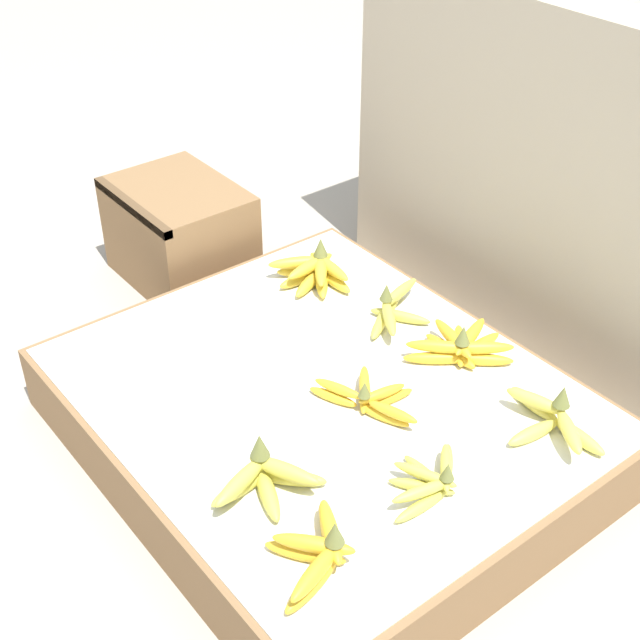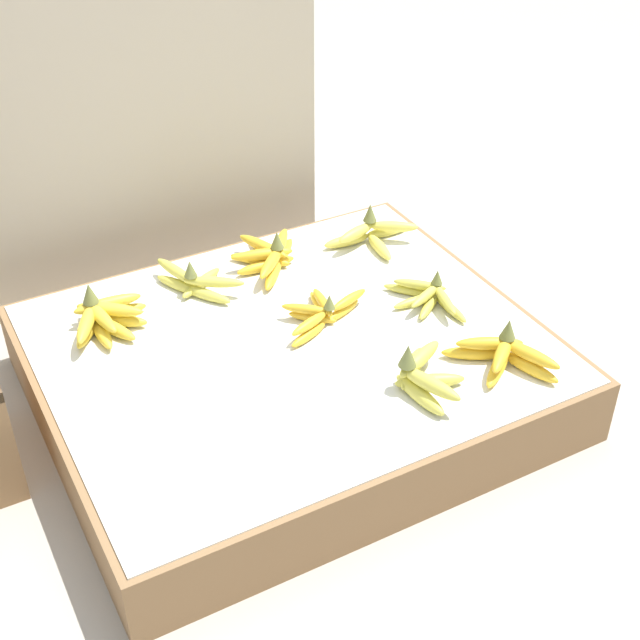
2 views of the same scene
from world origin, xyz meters
TOP-DOWN VIEW (x-y plane):
  - ground_plane at (0.00, 0.00)m, footprint 10.00×10.00m
  - display_platform at (0.00, 0.00)m, footprint 1.08×0.91m
  - back_vendor_table at (-0.11, 0.89)m, footprint 1.02×0.55m
  - banana_bunch_front_midright at (0.16, -0.27)m, footprint 0.15×0.23m
  - banana_bunch_front_right at (0.36, -0.29)m, footprint 0.18×0.21m
  - banana_bunch_middle_midright at (0.10, 0.04)m, footprint 0.24×0.18m
  - banana_bunch_middle_right at (0.35, -0.02)m, footprint 0.14×0.22m
  - banana_bunch_back_left at (-0.34, 0.24)m, footprint 0.20×0.17m
  - banana_bunch_back_midleft at (-0.11, 0.29)m, footprint 0.18×0.23m
  - banana_bunch_back_midright at (0.10, 0.31)m, footprint 0.20×0.24m
  - banana_bunch_back_right at (0.38, 0.28)m, footprint 0.25×0.15m

SIDE VIEW (x-z plane):
  - ground_plane at x=0.00m, z-range 0.00..0.00m
  - display_platform at x=0.00m, z-range 0.00..0.16m
  - banana_bunch_middle_right at x=0.35m, z-range 0.14..0.22m
  - banana_bunch_middle_midright at x=0.10m, z-range 0.15..0.23m
  - banana_bunch_back_midleft at x=-0.11m, z-range 0.14..0.24m
  - banana_bunch_back_midright at x=0.10m, z-range 0.14..0.24m
  - banana_bunch_back_left at x=-0.34m, z-range 0.14..0.25m
  - banana_bunch_back_right at x=0.38m, z-range 0.14..0.25m
  - banana_bunch_front_right at x=0.36m, z-range 0.14..0.25m
  - banana_bunch_front_midright at x=0.16m, z-range 0.14..0.25m
  - back_vendor_table at x=-0.11m, z-range 0.00..0.85m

